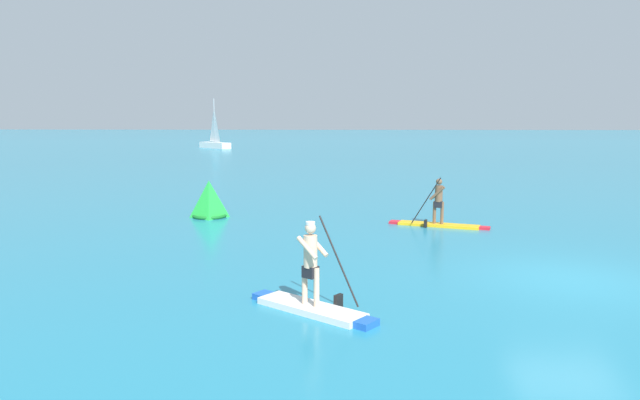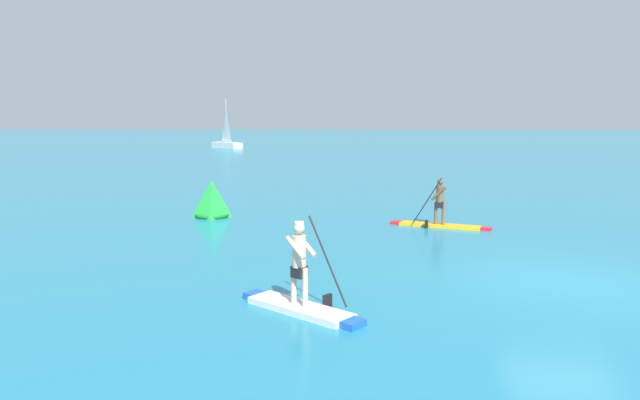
{
  "view_description": "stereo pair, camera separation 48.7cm",
  "coord_description": "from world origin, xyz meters",
  "px_view_note": "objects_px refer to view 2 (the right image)",
  "views": [
    {
      "loc": [
        -5.08,
        -13.06,
        3.6
      ],
      "look_at": [
        -6.06,
        5.53,
        1.02
      ],
      "focal_mm": 32.23,
      "sensor_mm": 36.0,
      "label": 1
    },
    {
      "loc": [
        -4.59,
        -13.02,
        3.6
      ],
      "look_at": [
        -6.06,
        5.53,
        1.02
      ],
      "focal_mm": 32.23,
      "sensor_mm": 36.0,
      "label": 2
    }
  ],
  "objects_px": {
    "paddleboarder_near_left": "(301,293)",
    "sailboat_left_horizon": "(227,142)",
    "race_marker_buoy": "(212,200)",
    "paddleboarder_mid_center": "(439,216)"
  },
  "relations": [
    {
      "from": "race_marker_buoy",
      "to": "sailboat_left_horizon",
      "type": "height_order",
      "value": "sailboat_left_horizon"
    },
    {
      "from": "paddleboarder_near_left",
      "to": "race_marker_buoy",
      "type": "bearing_deg",
      "value": 149.84
    },
    {
      "from": "paddleboarder_near_left",
      "to": "sailboat_left_horizon",
      "type": "height_order",
      "value": "sailboat_left_horizon"
    },
    {
      "from": "sailboat_left_horizon",
      "to": "race_marker_buoy",
      "type": "bearing_deg",
      "value": 149.39
    },
    {
      "from": "paddleboarder_near_left",
      "to": "race_marker_buoy",
      "type": "height_order",
      "value": "paddleboarder_near_left"
    },
    {
      "from": "paddleboarder_mid_center",
      "to": "race_marker_buoy",
      "type": "height_order",
      "value": "paddleboarder_mid_center"
    },
    {
      "from": "paddleboarder_mid_center",
      "to": "sailboat_left_horizon",
      "type": "height_order",
      "value": "sailboat_left_horizon"
    },
    {
      "from": "paddleboarder_mid_center",
      "to": "race_marker_buoy",
      "type": "distance_m",
      "value": 8.42
    },
    {
      "from": "race_marker_buoy",
      "to": "sailboat_left_horizon",
      "type": "relative_size",
      "value": 0.21
    },
    {
      "from": "paddleboarder_near_left",
      "to": "sailboat_left_horizon",
      "type": "distance_m",
      "value": 67.15
    }
  ]
}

